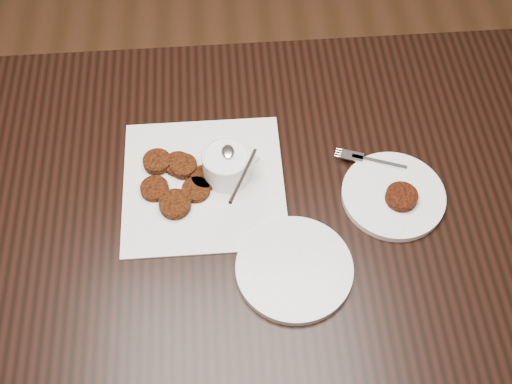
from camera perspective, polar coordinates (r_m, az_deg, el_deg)
floor at (r=1.89m, az=-1.94°, el=-15.76°), size 4.00×4.00×0.00m
table at (r=1.56m, az=-0.41°, el=-9.57°), size 1.49×0.96×0.75m
napkin at (r=1.27m, az=-4.71°, el=0.77°), size 0.32×0.32×0.00m
sauce_ramekin at (r=1.22m, az=-2.71°, el=3.39°), size 0.14×0.14×0.13m
patty_cluster at (r=1.27m, az=-6.94°, el=1.39°), size 0.24×0.24×0.02m
plate_with_patty at (r=1.27m, az=12.27°, el=-0.11°), size 0.26×0.26×0.03m
plate_empty at (r=1.17m, az=3.45°, el=-6.88°), size 0.22×0.22×0.02m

